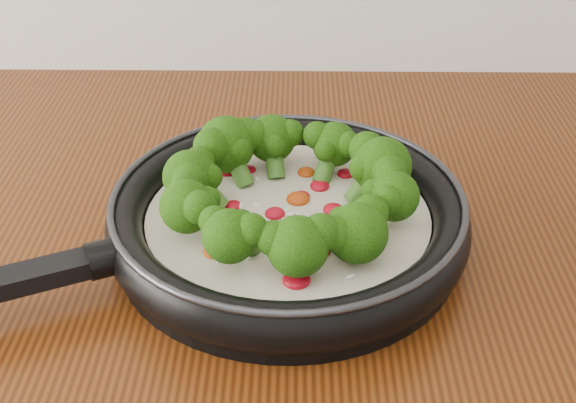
{
  "coord_description": "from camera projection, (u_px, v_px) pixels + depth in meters",
  "views": [
    {
      "loc": [
        0.14,
        0.47,
        1.34
      ],
      "look_at": [
        0.13,
        1.07,
        0.95
      ],
      "focal_mm": 46.95,
      "sensor_mm": 36.0,
      "label": 1
    }
  ],
  "objects": [
    {
      "name": "skillet",
      "position": [
        285.0,
        213.0,
        0.72
      ],
      "size": [
        0.57,
        0.46,
        0.1
      ],
      "color": "black",
      "rests_on": "counter"
    }
  ]
}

